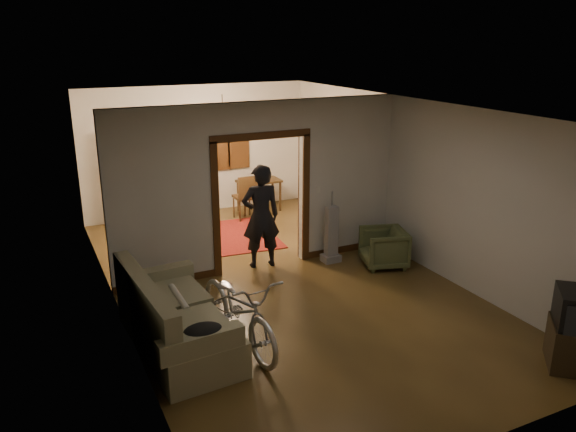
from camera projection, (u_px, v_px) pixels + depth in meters
floor at (280, 282)px, 9.03m from camera, size 5.00×8.50×0.01m
ceiling at (279, 106)px, 8.18m from camera, size 5.00×8.50×0.01m
wall_back at (198, 150)px, 12.25m from camera, size 5.00×0.02×2.80m
wall_left at (112, 220)px, 7.57m from camera, size 0.02×8.50×2.80m
wall_right at (411, 181)px, 9.64m from camera, size 0.02×8.50×2.80m
partition_wall at (260, 187)px, 9.25m from camera, size 5.00×0.14×2.80m
door_casing at (261, 204)px, 9.34m from camera, size 1.74×0.20×2.32m
far_window at (228, 141)px, 12.46m from camera, size 0.98×0.06×1.28m
chandelier at (223, 116)px, 10.46m from camera, size 0.24×0.24×0.24m
light_switch at (318, 190)px, 9.66m from camera, size 0.08×0.01×0.12m
sofa at (178, 311)px, 6.99m from camera, size 1.14×2.24×1.00m
rolled_paper at (179, 298)px, 7.28m from camera, size 0.09×0.75×0.09m
jacket at (203, 330)px, 6.18m from camera, size 0.44×0.33×0.13m
bicycle at (239, 309)px, 7.06m from camera, size 0.88×1.98×1.01m
armchair at (384, 248)px, 9.56m from camera, size 0.90×0.89×0.66m
tv_stand at (574, 346)px, 6.65m from camera, size 0.81×0.81×0.54m
vacuum at (331, 234)px, 9.70m from camera, size 0.34×0.28×1.01m
person at (261, 216)px, 9.40m from camera, size 0.70×0.51×1.78m
oriental_rug at (235, 236)px, 11.09m from camera, size 1.68×2.12×0.02m
locker at (147, 176)px, 11.69m from camera, size 1.07×0.72×1.98m
globe at (144, 131)px, 11.40m from camera, size 0.27×0.27×0.27m
desk at (259, 196)px, 12.60m from camera, size 0.97×0.58×0.70m
desk_chair at (245, 197)px, 12.01m from camera, size 0.55×0.55×0.98m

